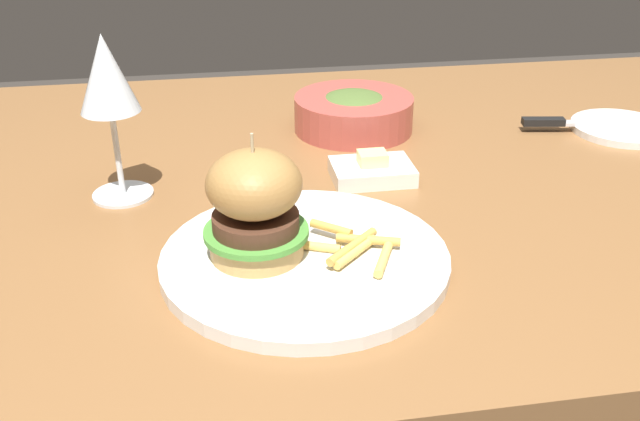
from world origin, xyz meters
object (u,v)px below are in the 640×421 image
object	(u,v)px
table_knife	(587,122)
bread_plate	(621,128)
main_plate	(305,259)
burger_sandwich	(255,205)
wine_glass	(107,81)
soup_bowl	(354,112)
butter_dish	(372,170)

from	to	relation	value
table_knife	bread_plate	bearing A→B (deg)	-9.19
bread_plate	table_knife	world-z (taller)	table_knife
main_plate	bread_plate	distance (m)	0.58
burger_sandwich	bread_plate	world-z (taller)	burger_sandwich
burger_sandwich	table_knife	world-z (taller)	burger_sandwich
burger_sandwich	main_plate	bearing A→B (deg)	-7.64
wine_glass	soup_bowl	bearing A→B (deg)	28.30
main_plate	soup_bowl	distance (m)	0.38
burger_sandwich	wine_glass	bearing A→B (deg)	128.09
wine_glass	bread_plate	distance (m)	0.71
table_knife	soup_bowl	distance (m)	0.34
table_knife	butter_dish	xyz separation A→B (m)	(-0.34, -0.11, -0.00)
table_knife	butter_dish	bearing A→B (deg)	-162.31
main_plate	burger_sandwich	world-z (taller)	burger_sandwich
bread_plate	butter_dish	size ratio (longest dim) A/B	1.43
burger_sandwich	wine_glass	xyz separation A→B (m)	(-0.14, 0.18, 0.07)
main_plate	table_knife	world-z (taller)	table_knife
wine_glass	bread_plate	xyz separation A→B (m)	(0.69, 0.10, -0.14)
main_plate	burger_sandwich	size ratio (longest dim) A/B	2.26
main_plate	burger_sandwich	xyz separation A→B (m)	(-0.05, 0.01, 0.06)
main_plate	wine_glass	world-z (taller)	wine_glass
bread_plate	soup_bowl	distance (m)	0.39
soup_bowl	wine_glass	bearing A→B (deg)	-151.70
burger_sandwich	butter_dish	size ratio (longest dim) A/B	1.27
burger_sandwich	soup_bowl	distance (m)	0.39
soup_bowl	main_plate	bearing A→B (deg)	-109.03
bread_plate	butter_dish	bearing A→B (deg)	-165.58
burger_sandwich	butter_dish	xyz separation A→B (m)	(0.16, 0.18, -0.06)
wine_glass	butter_dish	bearing A→B (deg)	-0.47
main_plate	burger_sandwich	distance (m)	0.08
table_knife	main_plate	bearing A→B (deg)	-146.87
soup_bowl	bread_plate	bearing A→B (deg)	-10.43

